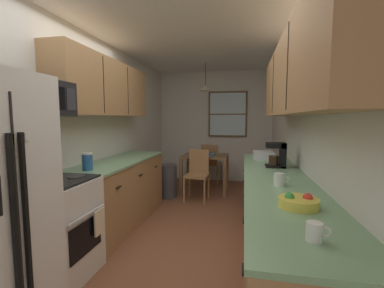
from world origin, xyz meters
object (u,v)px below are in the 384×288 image
at_px(dining_table, 205,161).
at_px(dish_rack, 263,155).
at_px(dining_chair_far, 211,162).
at_px(mug_spare, 315,232).
at_px(table_serving_bowl, 210,154).
at_px(fruit_bowl, 298,202).
at_px(dining_chair_near, 198,172).
at_px(stove_range, 54,229).
at_px(mug_by_coffeemaker, 279,179).
at_px(storage_canister, 87,162).
at_px(trash_bin, 168,181).
at_px(coffee_maker, 278,154).
at_px(microwave_over_range, 36,98).

height_order(dining_table, dish_rack, dish_rack).
xyz_separation_m(dining_chair_far, mug_spare, (1.04, -4.42, 0.44)).
xyz_separation_m(dish_rack, table_serving_bowl, (-0.92, 1.25, -0.18)).
bearing_deg(fruit_bowl, dining_chair_near, 112.36).
distance_m(stove_range, dining_chair_far, 3.81).
distance_m(mug_by_coffeemaker, mug_spare, 1.01).
height_order(mug_by_coffeemaker, dish_rack, mug_by_coffeemaker).
height_order(dining_chair_near, dining_chair_far, same).
bearing_deg(stove_range, storage_canister, 90.58).
height_order(trash_bin, storage_canister, storage_canister).
height_order(coffee_maker, dish_rack, coffee_maker).
xyz_separation_m(dining_chair_far, mug_by_coffeemaker, (1.01, -3.41, 0.45)).
bearing_deg(dining_table, dining_chair_near, -95.45).
bearing_deg(dining_chair_far, stove_range, -104.57).
distance_m(trash_bin, table_serving_bowl, 0.98).
xyz_separation_m(stove_range, dining_chair_near, (0.86, 2.56, 0.03)).
relative_size(microwave_over_range, dining_table, 0.68).
xyz_separation_m(coffee_maker, mug_by_coffeemaker, (-0.09, -0.87, -0.10)).
distance_m(dining_chair_far, storage_canister, 3.32).
bearing_deg(mug_spare, trash_bin, 117.25).
bearing_deg(storage_canister, stove_range, -89.42).
bearing_deg(trash_bin, dining_chair_near, -1.44).
height_order(stove_range, storage_canister, stove_range).
bearing_deg(table_serving_bowl, dish_rack, -53.67).
height_order(dining_table, dining_chair_far, dining_chair_far).
xyz_separation_m(dining_chair_far, table_serving_bowl, (0.07, -0.65, 0.27)).
height_order(mug_by_coffeemaker, fruit_bowl, mug_by_coffeemaker).
height_order(dining_chair_near, trash_bin, dining_chair_near).
xyz_separation_m(mug_spare, fruit_bowl, (0.02, 0.48, -0.01)).
height_order(dining_chair_near, mug_spare, mug_spare).
height_order(stove_range, table_serving_bowl, stove_range).
distance_m(dining_chair_far, mug_by_coffeemaker, 3.58).
bearing_deg(microwave_over_range, dining_chair_far, 73.79).
bearing_deg(fruit_bowl, trash_bin, 121.34).
bearing_deg(stove_range, dining_table, 73.70).
height_order(dining_chair_far, dish_rack, dish_rack).
distance_m(stove_range, microwave_over_range, 1.18).
relative_size(microwave_over_range, trash_bin, 0.99).
bearing_deg(dish_rack, microwave_over_range, -139.02).
height_order(dining_chair_near, coffee_maker, coffee_maker).
xyz_separation_m(dining_table, mug_by_coffeemaker, (1.06, -2.84, 0.34)).
distance_m(storage_canister, table_serving_bowl, 2.71).
xyz_separation_m(mug_by_coffeemaker, mug_spare, (0.03, -1.01, -0.01)).
bearing_deg(microwave_over_range, trash_bin, 81.01).
xyz_separation_m(mug_spare, table_serving_bowl, (-0.97, 3.77, -0.18)).
xyz_separation_m(coffee_maker, table_serving_bowl, (-1.04, 1.89, -0.28)).
xyz_separation_m(dining_chair_near, storage_canister, (-0.87, -2.02, 0.50)).
bearing_deg(dining_table, stove_range, -106.30).
bearing_deg(dining_table, dish_rack, -52.29).
xyz_separation_m(dining_chair_far, dish_rack, (0.99, -1.90, 0.45)).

